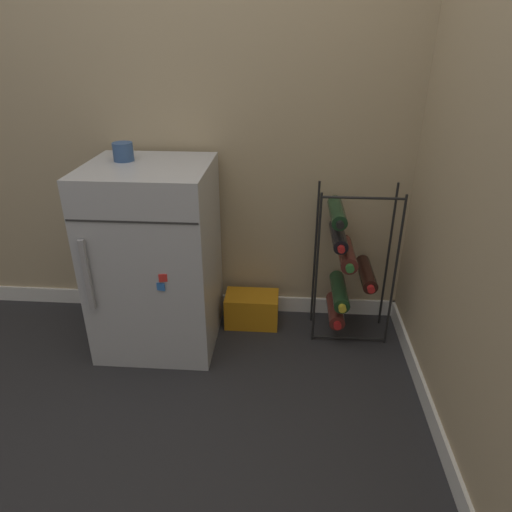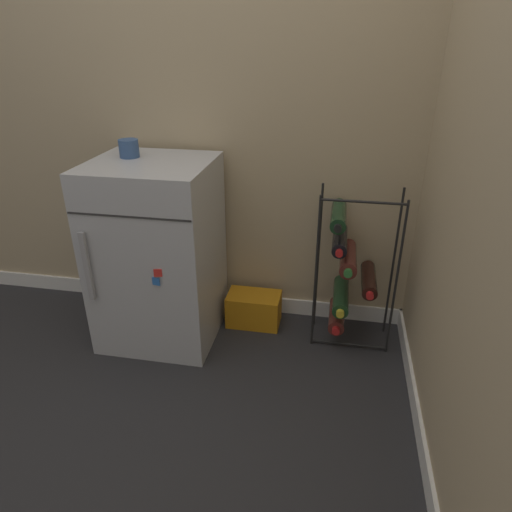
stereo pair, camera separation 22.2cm
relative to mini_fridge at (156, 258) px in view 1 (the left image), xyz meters
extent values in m
plane|color=#28282B|center=(0.37, -0.37, -0.46)|extent=(14.00, 14.00, 0.00)
cube|color=tan|center=(0.37, 0.32, 0.79)|extent=(6.75, 0.06, 2.50)
cube|color=white|center=(0.37, 0.29, -0.41)|extent=(6.75, 0.01, 0.09)
cube|color=#B7BABF|center=(0.00, 0.00, 0.00)|extent=(0.56, 0.52, 0.92)
cube|color=#2D2D2D|center=(0.00, -0.26, 0.29)|extent=(0.55, 0.00, 0.01)
cube|color=#9E9EA3|center=(-0.22, -0.28, 0.05)|extent=(0.02, 0.02, 0.33)
cube|color=blue|center=(0.09, -0.27, 0.00)|extent=(0.04, 0.01, 0.04)
cube|color=red|center=(0.11, -0.27, 0.04)|extent=(0.04, 0.02, 0.04)
cylinder|color=black|center=(0.78, 0.02, -0.06)|extent=(0.01, 0.01, 0.80)
cylinder|color=black|center=(1.15, 0.02, -0.06)|extent=(0.01, 0.01, 0.80)
cylinder|color=black|center=(0.78, 0.20, -0.06)|extent=(0.01, 0.01, 0.80)
cylinder|color=black|center=(1.15, 0.20, -0.06)|extent=(0.01, 0.01, 0.80)
cylinder|color=black|center=(0.97, 0.02, -0.44)|extent=(0.37, 0.01, 0.01)
cylinder|color=black|center=(0.97, 0.02, 0.32)|extent=(0.37, 0.01, 0.01)
cylinder|color=#56231E|center=(0.90, 0.11, -0.33)|extent=(0.08, 0.26, 0.08)
cylinder|color=red|center=(0.90, -0.03, -0.33)|extent=(0.04, 0.02, 0.04)
cylinder|color=#19381E|center=(0.91, 0.11, -0.21)|extent=(0.08, 0.31, 0.08)
cylinder|color=gold|center=(0.91, -0.05, -0.21)|extent=(0.04, 0.02, 0.04)
cylinder|color=black|center=(1.03, 0.11, -0.11)|extent=(0.07, 0.28, 0.07)
cylinder|color=red|center=(1.03, -0.04, -0.11)|extent=(0.03, 0.02, 0.03)
cylinder|color=#56231E|center=(0.93, 0.11, 0.00)|extent=(0.08, 0.29, 0.08)
cylinder|color=#2D7033|center=(0.93, -0.04, 0.00)|extent=(0.04, 0.02, 0.04)
cylinder|color=black|center=(0.88, 0.11, 0.10)|extent=(0.07, 0.29, 0.07)
cylinder|color=red|center=(0.88, -0.04, 0.10)|extent=(0.03, 0.02, 0.03)
cylinder|color=#19381E|center=(0.86, 0.11, 0.22)|extent=(0.07, 0.29, 0.07)
cylinder|color=black|center=(0.86, -0.04, 0.22)|extent=(0.03, 0.02, 0.03)
cube|color=orange|center=(0.45, 0.15, -0.37)|extent=(0.28, 0.17, 0.18)
cylinder|color=#335184|center=(-0.12, 0.06, 0.50)|extent=(0.09, 0.09, 0.08)
camera|label=1|loc=(0.63, -1.94, 0.98)|focal=32.00mm
camera|label=2|loc=(0.85, -1.91, 0.98)|focal=32.00mm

